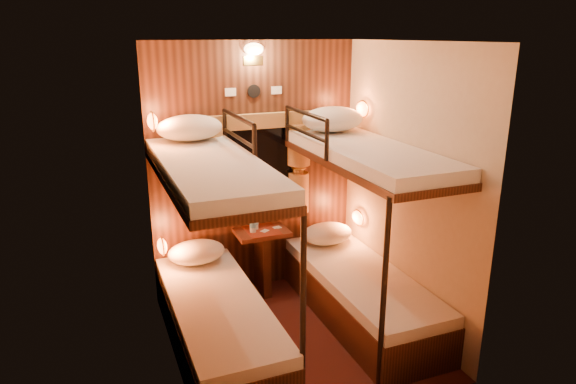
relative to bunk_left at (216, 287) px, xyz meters
name	(u,v)px	position (x,y,z in m)	size (l,w,h in m)	color
floor	(296,336)	(0.65, -0.07, -0.56)	(2.10, 2.10, 0.00)	#3D1A10
ceiling	(297,41)	(0.65, -0.07, 1.84)	(2.10, 2.10, 0.00)	silver
wall_back	(254,170)	(0.65, 0.98, 0.64)	(2.40, 2.40, 0.00)	#C6B293
wall_front	(364,253)	(0.65, -1.12, 0.64)	(2.40, 2.40, 0.00)	#C6B293
wall_left	(166,218)	(-0.35, -0.07, 0.64)	(2.40, 2.40, 0.00)	#C6B293
wall_right	(405,188)	(1.65, -0.07, 0.64)	(2.40, 2.40, 0.00)	#C6B293
back_panel	(255,170)	(0.65, 0.97, 0.64)	(2.00, 0.03, 2.40)	black
bunk_left	(216,287)	(0.00, 0.00, 0.00)	(0.72, 1.90, 1.82)	black
bunk_right	(362,261)	(1.30, 0.00, 0.00)	(0.72, 1.90, 1.82)	black
window	(256,173)	(0.65, 0.94, 0.62)	(1.00, 0.12, 0.79)	black
curtains	(257,165)	(0.65, 0.90, 0.71)	(1.10, 0.22, 1.00)	olive
back_fixtures	(254,58)	(0.65, 0.93, 1.69)	(0.54, 0.09, 0.48)	black
reading_lamps	(266,175)	(0.65, 0.63, 0.68)	(2.00, 0.20, 1.25)	orange
table	(262,253)	(0.65, 0.78, -0.14)	(0.50, 0.34, 0.66)	#512112
bottle_left	(253,223)	(0.55, 0.77, 0.18)	(0.06, 0.06, 0.21)	#99BFE5
bottle_right	(255,220)	(0.60, 0.84, 0.19)	(0.06, 0.06, 0.22)	#99BFE5
sachet_a	(277,227)	(0.81, 0.80, 0.09)	(0.08, 0.06, 0.01)	silver
sachet_b	(265,231)	(0.67, 0.75, 0.09)	(0.08, 0.06, 0.01)	silver
pillow_lower_left	(196,252)	(0.00, 0.72, 0.00)	(0.52, 0.37, 0.20)	silver
pillow_lower_right	(327,233)	(1.30, 0.69, 0.00)	(0.51, 0.37, 0.20)	silver
pillow_upper_left	(190,128)	(0.00, 0.71, 1.14)	(0.55, 0.40, 0.22)	silver
pillow_upper_right	(333,119)	(1.30, 0.63, 1.14)	(0.58, 0.42, 0.23)	silver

